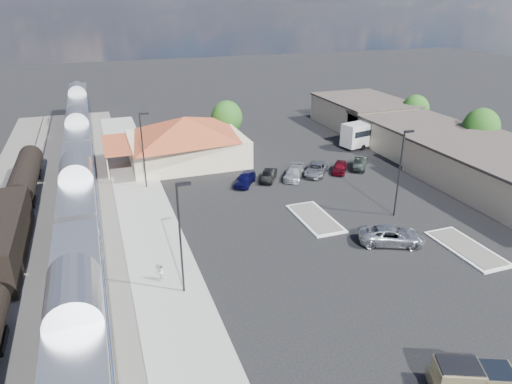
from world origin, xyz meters
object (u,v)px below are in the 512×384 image
object	(u,v)px
coach_bus	(375,131)
pickup_truck	(478,380)
suv	(392,236)
station_depot	(186,139)

from	to	relation	value
coach_bus	pickup_truck	bearing A→B (deg)	141.07
suv	pickup_truck	bearing A→B (deg)	-174.90
pickup_truck	suv	world-z (taller)	pickup_truck
coach_bus	station_depot	bearing A→B (deg)	73.51
station_depot	suv	distance (m)	31.64
pickup_truck	coach_bus	xyz separation A→B (m)	(21.30, 42.88, 1.35)
suv	coach_bus	world-z (taller)	coach_bus
pickup_truck	station_depot	bearing A→B (deg)	32.31
station_depot	coach_bus	world-z (taller)	station_depot
station_depot	pickup_truck	world-z (taller)	station_depot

